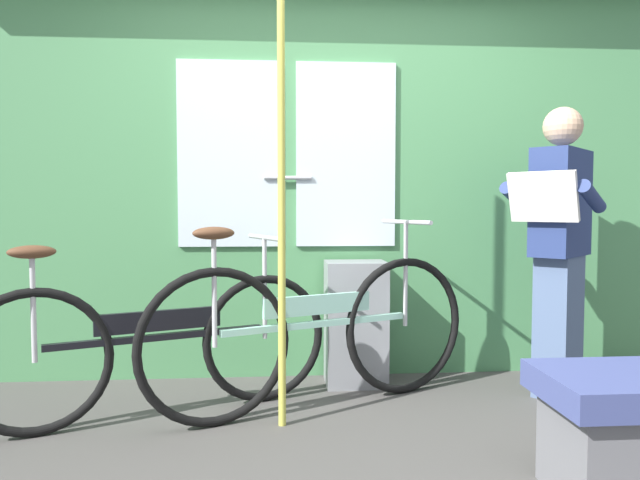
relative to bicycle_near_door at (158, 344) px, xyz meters
name	(u,v)px	position (x,y,z in m)	size (l,w,h in m)	color
ground_plane	(347,476)	(0.85, -0.65, -0.38)	(5.25, 4.29, 0.04)	#474442
train_door_wall	(319,174)	(0.84, 0.69, 0.87)	(4.25, 0.28, 2.36)	#4C8C56
bicycle_near_door	(158,344)	(0.00, 0.00, 0.00)	(1.66, 0.76, 0.89)	black
bicycle_leaning_behind	(317,331)	(0.78, 0.07, 0.04)	(1.71, 0.80, 0.96)	black
passenger_reading_newspaper	(559,245)	(2.12, 0.19, 0.46)	(0.59, 0.59, 1.57)	slate
trash_bin_by_wall	(355,323)	(1.04, 0.48, 0.00)	(0.35, 0.28, 0.72)	gray
handrail_pole	(281,179)	(0.60, -0.15, 0.80)	(0.04, 0.04, 2.32)	#C6C14C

